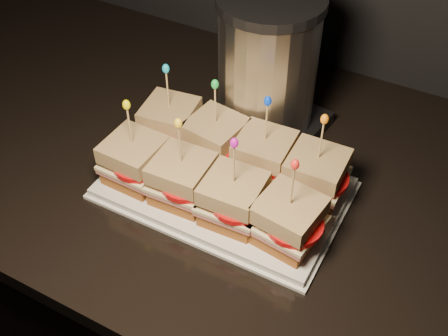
% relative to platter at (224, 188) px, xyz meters
% --- Properties ---
extents(granite_slab, '(2.34, 0.75, 0.03)m').
position_rel_platter_xyz_m(granite_slab, '(0.26, 0.08, -0.03)').
color(granite_slab, black).
rests_on(granite_slab, cabinet).
extents(platter, '(0.38, 0.24, 0.02)m').
position_rel_platter_xyz_m(platter, '(0.00, 0.00, 0.00)').
color(platter, silver).
rests_on(platter, granite_slab).
extents(platter_rim, '(0.39, 0.25, 0.01)m').
position_rel_platter_xyz_m(platter_rim, '(0.00, 0.00, -0.01)').
color(platter_rim, silver).
rests_on(platter_rim, granite_slab).
extents(sandwich_0_bread_bot, '(0.10, 0.10, 0.02)m').
position_rel_platter_xyz_m(sandwich_0_bread_bot, '(-0.14, 0.05, 0.02)').
color(sandwich_0_bread_bot, brown).
rests_on(sandwich_0_bread_bot, platter).
extents(sandwich_0_ham, '(0.10, 0.10, 0.01)m').
position_rel_platter_xyz_m(sandwich_0_ham, '(-0.14, 0.05, 0.04)').
color(sandwich_0_ham, '#B9554F').
rests_on(sandwich_0_ham, sandwich_0_bread_bot).
extents(sandwich_0_cheese, '(0.11, 0.10, 0.01)m').
position_rel_platter_xyz_m(sandwich_0_cheese, '(-0.14, 0.05, 0.04)').
color(sandwich_0_cheese, beige).
rests_on(sandwich_0_cheese, sandwich_0_ham).
extents(sandwich_0_tomato, '(0.08, 0.08, 0.01)m').
position_rel_platter_xyz_m(sandwich_0_tomato, '(-0.12, 0.05, 0.05)').
color(sandwich_0_tomato, red).
rests_on(sandwich_0_tomato, sandwich_0_cheese).
extents(sandwich_0_bread_top, '(0.10, 0.10, 0.03)m').
position_rel_platter_xyz_m(sandwich_0_bread_top, '(-0.14, 0.05, 0.07)').
color(sandwich_0_bread_top, brown).
rests_on(sandwich_0_bread_top, sandwich_0_tomato).
extents(sandwich_0_pick, '(0.00, 0.00, 0.09)m').
position_rel_platter_xyz_m(sandwich_0_pick, '(-0.14, 0.05, 0.12)').
color(sandwich_0_pick, tan).
rests_on(sandwich_0_pick, sandwich_0_bread_top).
extents(sandwich_0_frill, '(0.01, 0.01, 0.02)m').
position_rel_platter_xyz_m(sandwich_0_frill, '(-0.14, 0.05, 0.16)').
color(sandwich_0_frill, '#159DBC').
rests_on(sandwich_0_frill, sandwich_0_pick).
extents(sandwich_1_bread_bot, '(0.10, 0.10, 0.02)m').
position_rel_platter_xyz_m(sandwich_1_bread_bot, '(-0.05, 0.05, 0.02)').
color(sandwich_1_bread_bot, brown).
rests_on(sandwich_1_bread_bot, platter).
extents(sandwich_1_ham, '(0.10, 0.10, 0.01)m').
position_rel_platter_xyz_m(sandwich_1_ham, '(-0.05, 0.05, 0.04)').
color(sandwich_1_ham, '#B9554F').
rests_on(sandwich_1_ham, sandwich_1_bread_bot).
extents(sandwich_1_cheese, '(0.11, 0.10, 0.01)m').
position_rel_platter_xyz_m(sandwich_1_cheese, '(-0.05, 0.05, 0.04)').
color(sandwich_1_cheese, beige).
rests_on(sandwich_1_cheese, sandwich_1_ham).
extents(sandwich_1_tomato, '(0.08, 0.08, 0.01)m').
position_rel_platter_xyz_m(sandwich_1_tomato, '(-0.03, 0.05, 0.05)').
color(sandwich_1_tomato, red).
rests_on(sandwich_1_tomato, sandwich_1_cheese).
extents(sandwich_1_bread_top, '(0.10, 0.10, 0.03)m').
position_rel_platter_xyz_m(sandwich_1_bread_top, '(-0.05, 0.05, 0.07)').
color(sandwich_1_bread_top, brown).
rests_on(sandwich_1_bread_top, sandwich_1_tomato).
extents(sandwich_1_pick, '(0.00, 0.00, 0.09)m').
position_rel_platter_xyz_m(sandwich_1_pick, '(-0.05, 0.05, 0.12)').
color(sandwich_1_pick, tan).
rests_on(sandwich_1_pick, sandwich_1_bread_top).
extents(sandwich_1_frill, '(0.01, 0.01, 0.02)m').
position_rel_platter_xyz_m(sandwich_1_frill, '(-0.05, 0.05, 0.16)').
color(sandwich_1_frill, green).
rests_on(sandwich_1_frill, sandwich_1_pick).
extents(sandwich_2_bread_bot, '(0.09, 0.09, 0.02)m').
position_rel_platter_xyz_m(sandwich_2_bread_bot, '(0.05, 0.05, 0.02)').
color(sandwich_2_bread_bot, brown).
rests_on(sandwich_2_bread_bot, platter).
extents(sandwich_2_ham, '(0.10, 0.09, 0.01)m').
position_rel_platter_xyz_m(sandwich_2_ham, '(0.05, 0.05, 0.04)').
color(sandwich_2_ham, '#B9554F').
rests_on(sandwich_2_ham, sandwich_2_bread_bot).
extents(sandwich_2_cheese, '(0.10, 0.10, 0.01)m').
position_rel_platter_xyz_m(sandwich_2_cheese, '(0.05, 0.05, 0.04)').
color(sandwich_2_cheese, beige).
rests_on(sandwich_2_cheese, sandwich_2_ham).
extents(sandwich_2_tomato, '(0.08, 0.08, 0.01)m').
position_rel_platter_xyz_m(sandwich_2_tomato, '(0.06, 0.05, 0.05)').
color(sandwich_2_tomato, red).
rests_on(sandwich_2_tomato, sandwich_2_cheese).
extents(sandwich_2_bread_top, '(0.09, 0.09, 0.03)m').
position_rel_platter_xyz_m(sandwich_2_bread_top, '(0.05, 0.05, 0.07)').
color(sandwich_2_bread_top, brown).
rests_on(sandwich_2_bread_top, sandwich_2_tomato).
extents(sandwich_2_pick, '(0.00, 0.00, 0.09)m').
position_rel_platter_xyz_m(sandwich_2_pick, '(0.05, 0.05, 0.12)').
color(sandwich_2_pick, tan).
rests_on(sandwich_2_pick, sandwich_2_bread_top).
extents(sandwich_2_frill, '(0.01, 0.01, 0.02)m').
position_rel_platter_xyz_m(sandwich_2_frill, '(0.05, 0.05, 0.16)').
color(sandwich_2_frill, '#0839D9').
rests_on(sandwich_2_frill, sandwich_2_pick).
extents(sandwich_3_bread_bot, '(0.09, 0.09, 0.02)m').
position_rel_platter_xyz_m(sandwich_3_bread_bot, '(0.14, 0.05, 0.02)').
color(sandwich_3_bread_bot, brown).
rests_on(sandwich_3_bread_bot, platter).
extents(sandwich_3_ham, '(0.10, 0.09, 0.01)m').
position_rel_platter_xyz_m(sandwich_3_ham, '(0.14, 0.05, 0.04)').
color(sandwich_3_ham, '#B9554F').
rests_on(sandwich_3_ham, sandwich_3_bread_bot).
extents(sandwich_3_cheese, '(0.10, 0.09, 0.01)m').
position_rel_platter_xyz_m(sandwich_3_cheese, '(0.14, 0.05, 0.04)').
color(sandwich_3_cheese, beige).
rests_on(sandwich_3_cheese, sandwich_3_ham).
extents(sandwich_3_tomato, '(0.08, 0.08, 0.01)m').
position_rel_platter_xyz_m(sandwich_3_tomato, '(0.15, 0.05, 0.05)').
color(sandwich_3_tomato, red).
rests_on(sandwich_3_tomato, sandwich_3_cheese).
extents(sandwich_3_bread_top, '(0.09, 0.09, 0.03)m').
position_rel_platter_xyz_m(sandwich_3_bread_top, '(0.14, 0.05, 0.07)').
color(sandwich_3_bread_top, brown).
rests_on(sandwich_3_bread_top, sandwich_3_tomato).
extents(sandwich_3_pick, '(0.00, 0.00, 0.09)m').
position_rel_platter_xyz_m(sandwich_3_pick, '(0.14, 0.05, 0.12)').
color(sandwich_3_pick, tan).
rests_on(sandwich_3_pick, sandwich_3_bread_top).
extents(sandwich_3_frill, '(0.01, 0.01, 0.02)m').
position_rel_platter_xyz_m(sandwich_3_frill, '(0.14, 0.05, 0.16)').
color(sandwich_3_frill, orange).
rests_on(sandwich_3_frill, sandwich_3_pick).
extents(sandwich_4_bread_bot, '(0.09, 0.09, 0.02)m').
position_rel_platter_xyz_m(sandwich_4_bread_bot, '(-0.14, -0.05, 0.02)').
color(sandwich_4_bread_bot, brown).
rests_on(sandwich_4_bread_bot, platter).
extents(sandwich_4_ham, '(0.10, 0.09, 0.01)m').
position_rel_platter_xyz_m(sandwich_4_ham, '(-0.14, -0.05, 0.04)').
color(sandwich_4_ham, '#B9554F').
rests_on(sandwich_4_ham, sandwich_4_bread_bot).
extents(sandwich_4_cheese, '(0.10, 0.09, 0.01)m').
position_rel_platter_xyz_m(sandwich_4_cheese, '(-0.14, -0.05, 0.04)').
color(sandwich_4_cheese, beige).
rests_on(sandwich_4_cheese, sandwich_4_ham).
extents(sandwich_4_tomato, '(0.08, 0.08, 0.01)m').
position_rel_platter_xyz_m(sandwich_4_tomato, '(-0.12, -0.06, 0.05)').
color(sandwich_4_tomato, red).
rests_on(sandwich_4_tomato, sandwich_4_cheese).
extents(sandwich_4_bread_top, '(0.09, 0.09, 0.03)m').
position_rel_platter_xyz_m(sandwich_4_bread_top, '(-0.14, -0.05, 0.07)').
color(sandwich_4_bread_top, brown).
rests_on(sandwich_4_bread_top, sandwich_4_tomato).
extents(sandwich_4_pick, '(0.00, 0.00, 0.09)m').
position_rel_platter_xyz_m(sandwich_4_pick, '(-0.14, -0.05, 0.12)').
color(sandwich_4_pick, tan).
rests_on(sandwich_4_pick, sandwich_4_bread_top).
extents(sandwich_4_frill, '(0.01, 0.01, 0.02)m').
position_rel_platter_xyz_m(sandwich_4_frill, '(-0.14, -0.05, 0.16)').
color(sandwich_4_frill, '#E9E202').
rests_on(sandwich_4_frill, sandwich_4_pick).
extents(sandwich_5_bread_bot, '(0.09, 0.09, 0.02)m').
position_rel_platter_xyz_m(sandwich_5_bread_bot, '(-0.05, -0.05, 0.02)').
color(sandwich_5_bread_bot, brown).
rests_on(sandwich_5_bread_bot, platter).
extents(sandwich_5_ham, '(0.10, 0.09, 0.01)m').
position_rel_platter_xyz_m(sandwich_5_ham, '(-0.05, -0.05, 0.04)').
color(sandwich_5_ham, '#B9554F').
rests_on(sandwich_5_ham, sandwich_5_bread_bot).
extents(sandwich_5_cheese, '(0.10, 0.10, 0.01)m').
position_rel_platter_xyz_m(sandwich_5_cheese, '(-0.05, -0.05, 0.04)').
color(sandwich_5_cheese, beige).
rests_on(sandwich_5_cheese, sandwich_5_ham).
extents(sandwich_5_tomato, '(0.08, 0.08, 0.01)m').
position_rel_platter_xyz_m(sandwich_5_tomato, '(-0.03, -0.06, 0.05)').
color(sandwich_5_tomato, red).
rests_on(sandwich_5_tomato, sandwich_5_cheese).
extents(sandwich_5_bread_top, '(0.09, 0.09, 0.03)m').
position_rel_platter_xyz_m(sandwich_5_bread_top, '(-0.05, -0.05, 0.07)').
color(sandwich_5_bread_top, brown).
rests_on(sandwich_5_bread_top, sandwich_5_tomato).
extents(sandwich_5_pick, '(0.00, 0.00, 0.09)m').
position_rel_platter_xyz_m(sandwich_5_pick, '(-0.05, -0.05, 0.12)').
color(sandwich_5_pick, tan).
rests_on(sandwich_5_pick, sandwich_5_bread_top).
extents(sandwich_5_frill, '(0.01, 0.01, 0.02)m').
position_rel_platter_xyz_m(sandwich_5_frill, '(-0.05, -0.05, 0.16)').
color(sandwich_5_frill, yellow).
rests_on(sandwich_5_frill, sandwich_5_pick).
extents(sandwich_6_bread_bot, '(0.09, 0.09, 0.02)m').
position_rel_platter_xyz_m(sandwich_6_bread_bot, '(0.05, -0.05, 0.02)').
color(sandwich_6_bread_bot, brown).
rests_on(sandwich_6_bread_bot, platter).
extents(sandwich_6_ham, '(0.10, 0.09, 0.01)m').
position_rel_platter_xyz_m(sandwich_6_ham, '(0.05, -0.05, 0.04)').
color(sandwich_6_ham, '#B9554F').
rests_on(sandwich_6_ham, sandwich_6_bread_bot).
extents(sandwich_6_cheese, '(0.10, 0.10, 0.01)m').
position_rel_platter_xyz_m(sandwich_6_cheese, '(0.05, -0.05, 0.04)').
color(sandwich_6_cheese, beige).
rests_on(sandwich_6_cheese, sandwich_6_ham).
extents(sandwich_6_tomato, '(0.08, 0.08, 0.01)m').
position_rel_platter_xyz_m(sandwich_6_tomato, '(0.06, -0.06, 0.05)').
color(sandwich_6_tomato, red).
rests_on(sandwich_6_tomato, sandwich_6_cheese).
extents(sandwich_6_bread_top, '(0.09, 0.09, 0.03)m').
position_rel_platter_xyz_m(sandwich_6_bread_top, '(0.05, -0.05, 0.07)').
color(sandwich_6_bread_top, brown).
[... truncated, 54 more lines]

